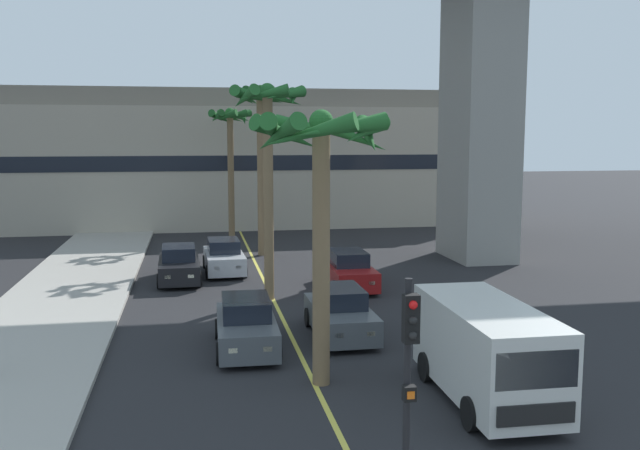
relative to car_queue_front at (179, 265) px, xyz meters
The scene contains 13 objects.
lane_stripe_center 5.70m from the car_queue_front, 49.57° to the right, with size 0.14×56.00×0.01m, color #DBCC4C.
pier_building_backdrop 20.12m from the car_queue_front, 79.29° to the left, with size 35.11×8.04×9.42m.
car_queue_front is the anchor object (origin of this frame).
car_queue_second 7.49m from the car_queue_front, 20.39° to the right, with size 1.85×4.11×1.56m.
car_queue_third 10.72m from the car_queue_front, 60.83° to the right, with size 1.85×4.11×1.56m.
car_queue_fourth 10.48m from the car_queue_front, 78.08° to the right, with size 1.90×4.14×1.56m.
car_queue_fifth 2.59m from the car_queue_front, 38.53° to the left, with size 1.94×4.15×1.56m.
delivery_van 17.13m from the car_queue_front, 63.95° to the right, with size 2.22×5.28×2.36m.
traffic_light_median_near 20.98m from the car_queue_front, 79.11° to the right, with size 0.24×0.37×4.20m.
palm_tree_near_median 14.92m from the car_queue_front, 74.15° to the right, with size 3.63×3.62×7.01m.
palm_tree_mid_median 9.62m from the car_queue_front, 55.11° to the left, with size 2.77×2.78×8.94m.
palm_tree_far_median 13.64m from the car_queue_front, 76.26° to the left, with size 2.69×2.73×7.97m.
palm_tree_farthest_median 7.98m from the car_queue_front, 48.66° to the right, with size 2.96×3.01×8.31m.
Camera 1 is at (-2.95, -2.25, 6.41)m, focal length 39.13 mm.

